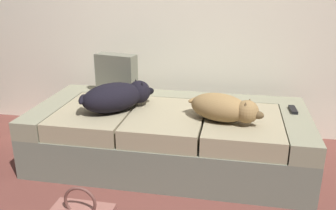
# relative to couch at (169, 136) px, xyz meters

# --- Properties ---
(couch) EXTENTS (2.04, 0.96, 0.43)m
(couch) POSITION_rel_couch_xyz_m (0.00, 0.00, 0.00)
(couch) COLOR slate
(couch) RESTS_ON ground
(dog_dark) EXTENTS (0.53, 0.52, 0.21)m
(dog_dark) POSITION_rel_couch_xyz_m (-0.37, -0.09, 0.33)
(dog_dark) COLOR black
(dog_dark) RESTS_ON couch
(dog_tan) EXTENTS (0.54, 0.36, 0.19)m
(dog_tan) POSITION_rel_couch_xyz_m (0.41, -0.16, 0.31)
(dog_tan) COLOR olive
(dog_tan) RESTS_ON couch
(tv_remote) EXTENTS (0.05, 0.15, 0.02)m
(tv_remote) POSITION_rel_couch_xyz_m (0.90, 0.13, 0.23)
(tv_remote) COLOR black
(tv_remote) RESTS_ON couch
(throw_pillow) EXTENTS (0.36, 0.18, 0.34)m
(throw_pillow) POSITION_rel_couch_xyz_m (-0.50, 0.28, 0.39)
(throw_pillow) COLOR #686757
(throw_pillow) RESTS_ON couch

